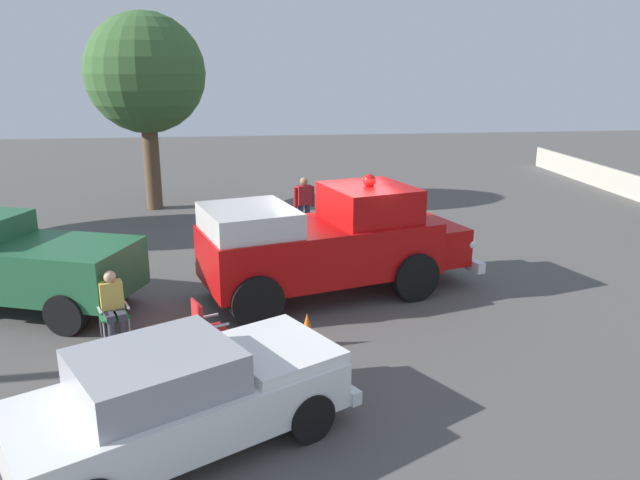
# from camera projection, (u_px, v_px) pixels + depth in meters

# --- Properties ---
(ground_plane) EXTENTS (60.00, 60.00, 0.00)m
(ground_plane) POSITION_uv_depth(u_px,v_px,m) (333.00, 288.00, 13.94)
(ground_plane) COLOR #514F4C
(vintage_fire_truck) EXTENTS (3.82, 6.32, 2.59)m
(vintage_fire_truck) POSITION_uv_depth(u_px,v_px,m) (330.00, 242.00, 13.24)
(vintage_fire_truck) COLOR black
(vintage_fire_truck) RESTS_ON ground
(classic_hot_rod) EXTENTS (3.73, 4.71, 1.46)m
(classic_hot_rod) POSITION_uv_depth(u_px,v_px,m) (183.00, 396.00, 8.01)
(classic_hot_rod) COLOR black
(classic_hot_rod) RESTS_ON ground
(parked_pickup) EXTENTS (3.33, 5.13, 1.90)m
(parked_pickup) POSITION_uv_depth(u_px,v_px,m) (18.00, 263.00, 12.50)
(parked_pickup) COLOR black
(parked_pickup) RESTS_ON ground
(lawn_chair_near_truck) EXTENTS (0.64, 0.64, 1.02)m
(lawn_chair_near_truck) POSITION_uv_depth(u_px,v_px,m) (112.00, 306.00, 11.34)
(lawn_chair_near_truck) COLOR #B7BABF
(lawn_chair_near_truck) RESTS_ON ground
(lawn_chair_by_car) EXTENTS (0.65, 0.65, 1.02)m
(lawn_chair_by_car) POSITION_uv_depth(u_px,v_px,m) (205.00, 324.00, 10.56)
(lawn_chair_by_car) COLOR #B7BABF
(lawn_chair_by_car) RESTS_ON ground
(spectator_seated) EXTENTS (0.63, 0.54, 1.29)m
(spectator_seated) POSITION_uv_depth(u_px,v_px,m) (113.00, 303.00, 11.20)
(spectator_seated) COLOR #383842
(spectator_seated) RESTS_ON ground
(spectator_standing) EXTENTS (0.36, 0.64, 1.68)m
(spectator_standing) POSITION_uv_depth(u_px,v_px,m) (304.00, 202.00, 18.09)
(spectator_standing) COLOR #2D334C
(spectator_standing) RESTS_ON ground
(oak_tree_left) EXTENTS (3.90, 3.90, 6.48)m
(oak_tree_left) POSITION_uv_depth(u_px,v_px,m) (145.00, 74.00, 20.27)
(oak_tree_left) COLOR brown
(oak_tree_left) RESTS_ON ground
(traffic_cone) EXTENTS (0.40, 0.40, 0.64)m
(traffic_cone) POSITION_uv_depth(u_px,v_px,m) (307.00, 330.00, 11.00)
(traffic_cone) COLOR orange
(traffic_cone) RESTS_ON ground
(background_fence) EXTENTS (9.62, 0.12, 0.90)m
(background_fence) POSITION_uv_depth(u_px,v_px,m) (591.00, 174.00, 25.57)
(background_fence) COLOR #A8A393
(background_fence) RESTS_ON ground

